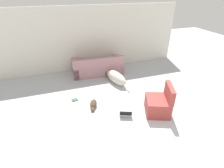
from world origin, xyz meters
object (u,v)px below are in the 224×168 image
dog (115,77)px  book_green (75,100)px  cat (93,104)px  laptop_open (126,116)px  couch (98,67)px  side_chair (159,104)px  book_red (153,94)px

dog → book_green: size_ratio=7.91×
cat → laptop_open: size_ratio=1.30×
couch → side_chair: size_ratio=2.28×
book_red → side_chair: 0.93m
dog → cat: 1.63m
side_chair → couch: bearing=-140.0°
dog → laptop_open: dog is taller
book_red → side_chair: side_chair is taller
couch → laptop_open: 2.89m
book_green → book_red: size_ratio=0.74×
couch → book_green: (-1.15, -1.61, -0.24)m
dog → laptop_open: 2.02m
book_green → book_red: bearing=-11.5°
laptop_open → side_chair: bearing=19.4°
laptop_open → book_green: laptop_open is taller
book_green → laptop_open: bearing=-47.9°
side_chair → book_red: bearing=-179.1°
couch → laptop_open: bearing=93.6°
cat → laptop_open: 1.04m
laptop_open → book_red: (1.26, 0.79, -0.06)m
couch → book_green: 1.99m
book_green → book_red: same height
couch → book_red: size_ratio=7.67×
laptop_open → book_green: 1.73m
cat → side_chair: size_ratio=0.65×
dog → cat: dog is taller
book_green → couch: bearing=54.4°
book_green → side_chair: side_chair is taller
cat → book_red: cat is taller
couch → book_red: bearing=124.7°
dog → side_chair: (0.54, -2.01, 0.09)m
laptop_open → book_green: bearing=153.7°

